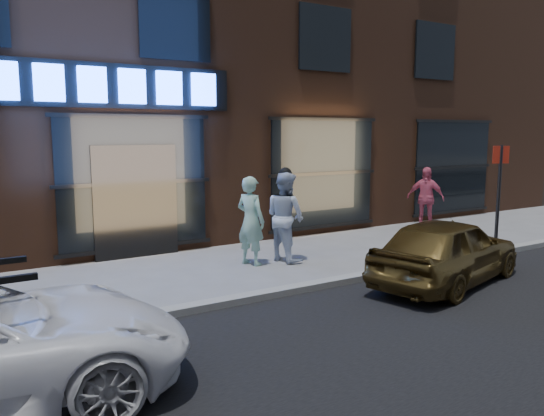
# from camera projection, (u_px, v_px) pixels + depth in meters

# --- Properties ---
(ground) EXTENTS (90.00, 90.00, 0.00)m
(ground) POSITION_uv_depth(u_px,v_px,m) (217.00, 307.00, 8.13)
(ground) COLOR slate
(ground) RESTS_ON ground
(curb) EXTENTS (60.00, 0.25, 0.12)m
(curb) POSITION_uv_depth(u_px,v_px,m) (217.00, 304.00, 8.13)
(curb) COLOR gray
(curb) RESTS_ON ground
(storefront_building) EXTENTS (30.20, 8.28, 10.30)m
(storefront_building) POSITION_uv_depth(u_px,v_px,m) (84.00, 38.00, 14.14)
(storefront_building) COLOR #54301E
(storefront_building) RESTS_ON ground
(building_east) EXTENTS (14.00, 10.00, 12.00)m
(building_east) POSITION_uv_depth(u_px,v_px,m) (537.00, 64.00, 26.27)
(building_east) COLOR #47382D
(building_east) RESTS_ON ground
(man_bowtie) EXTENTS (0.64, 0.77, 1.80)m
(man_bowtie) POSITION_uv_depth(u_px,v_px,m) (251.00, 221.00, 10.66)
(man_bowtie) COLOR #9ED0BC
(man_bowtie) RESTS_ON ground
(man_cap) EXTENTS (0.86, 1.02, 1.87)m
(man_cap) POSITION_uv_depth(u_px,v_px,m) (285.00, 217.00, 10.99)
(man_cap) COLOR white
(man_cap) RESTS_ON ground
(passerby) EXTENTS (0.89, 1.08, 1.72)m
(passerby) POSITION_uv_depth(u_px,v_px,m) (425.00, 198.00, 14.68)
(passerby) COLOR #DC5A79
(passerby) RESTS_ON ground
(gold_sedan) EXTENTS (3.80, 2.28, 1.21)m
(gold_sedan) POSITION_uv_depth(u_px,v_px,m) (447.00, 250.00, 9.32)
(gold_sedan) COLOR brown
(gold_sedan) RESTS_ON ground
(sign_post) EXTENTS (0.37, 0.17, 2.39)m
(sign_post) POSITION_uv_depth(u_px,v_px,m) (499.00, 188.00, 11.58)
(sign_post) COLOR #262628
(sign_post) RESTS_ON ground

